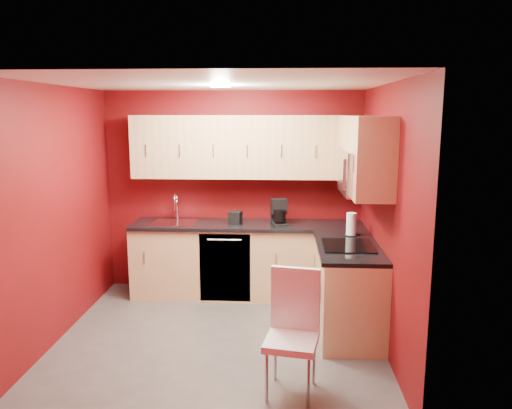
# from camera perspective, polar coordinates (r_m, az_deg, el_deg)

# --- Properties ---
(floor) EXTENTS (3.20, 3.20, 0.00)m
(floor) POSITION_cam_1_polar(r_m,az_deg,el_deg) (5.23, -4.14, -14.82)
(floor) COLOR #514E4C
(floor) RESTS_ON ground
(ceiling) EXTENTS (3.20, 3.20, 0.00)m
(ceiling) POSITION_cam_1_polar(r_m,az_deg,el_deg) (4.74, -4.55, 13.69)
(ceiling) COLOR white
(ceiling) RESTS_ON wall_back
(wall_back) EXTENTS (3.20, 0.00, 3.20)m
(wall_back) POSITION_cam_1_polar(r_m,az_deg,el_deg) (6.30, -2.59, 1.49)
(wall_back) COLOR maroon
(wall_back) RESTS_ON floor
(wall_front) EXTENTS (3.20, 0.00, 3.20)m
(wall_front) POSITION_cam_1_polar(r_m,az_deg,el_deg) (3.39, -7.59, -6.43)
(wall_front) COLOR maroon
(wall_front) RESTS_ON floor
(wall_left) EXTENTS (0.00, 3.00, 3.00)m
(wall_left) POSITION_cam_1_polar(r_m,az_deg,el_deg) (5.28, -21.83, -1.00)
(wall_left) COLOR maroon
(wall_left) RESTS_ON floor
(wall_right) EXTENTS (0.00, 3.00, 3.00)m
(wall_right) POSITION_cam_1_polar(r_m,az_deg,el_deg) (4.89, 14.61, -1.45)
(wall_right) COLOR maroon
(wall_right) RESTS_ON floor
(base_cabinets_back) EXTENTS (2.80, 0.60, 0.87)m
(base_cabinets_back) POSITION_cam_1_polar(r_m,az_deg,el_deg) (6.17, -0.94, -6.46)
(base_cabinets_back) COLOR tan
(base_cabinets_back) RESTS_ON floor
(base_cabinets_right) EXTENTS (0.60, 1.30, 0.87)m
(base_cabinets_right) POSITION_cam_1_polar(r_m,az_deg,el_deg) (5.30, 10.44, -9.53)
(base_cabinets_right) COLOR tan
(base_cabinets_right) RESTS_ON floor
(countertop_back) EXTENTS (2.80, 0.63, 0.04)m
(countertop_back) POSITION_cam_1_polar(r_m,az_deg,el_deg) (6.04, -0.96, -2.37)
(countertop_back) COLOR black
(countertop_back) RESTS_ON base_cabinets_back
(countertop_right) EXTENTS (0.63, 1.27, 0.04)m
(countertop_right) POSITION_cam_1_polar(r_m,az_deg,el_deg) (5.15, 10.46, -4.82)
(countertop_right) COLOR black
(countertop_right) RESTS_ON base_cabinets_right
(upper_cabinets_back) EXTENTS (2.80, 0.35, 0.75)m
(upper_cabinets_back) POSITION_cam_1_polar(r_m,az_deg,el_deg) (6.04, -0.89, 6.61)
(upper_cabinets_back) COLOR tan
(upper_cabinets_back) RESTS_ON wall_back
(upper_cabinets_right) EXTENTS (0.35, 1.55, 0.75)m
(upper_cabinets_right) POSITION_cam_1_polar(r_m,az_deg,el_deg) (5.20, 12.08, 6.45)
(upper_cabinets_right) COLOR tan
(upper_cabinets_right) RESTS_ON wall_right
(microwave) EXTENTS (0.42, 0.76, 0.42)m
(microwave) POSITION_cam_1_polar(r_m,az_deg,el_deg) (4.98, 12.05, 3.66)
(microwave) COLOR silver
(microwave) RESTS_ON upper_cabinets_right
(cooktop) EXTENTS (0.50, 0.55, 0.01)m
(cooktop) POSITION_cam_1_polar(r_m,az_deg,el_deg) (5.11, 10.46, -4.65)
(cooktop) COLOR black
(cooktop) RESTS_ON countertop_right
(sink) EXTENTS (0.52, 0.42, 0.35)m
(sink) POSITION_cam_1_polar(r_m,az_deg,el_deg) (6.17, -9.32, -1.71)
(sink) COLOR silver
(sink) RESTS_ON countertop_back
(dishwasher_front) EXTENTS (0.60, 0.02, 0.82)m
(dishwasher_front) POSITION_cam_1_polar(r_m,az_deg,el_deg) (5.92, -3.57, -7.23)
(dishwasher_front) COLOR black
(dishwasher_front) RESTS_ON base_cabinets_back
(downlight) EXTENTS (0.20, 0.20, 0.01)m
(downlight) POSITION_cam_1_polar(r_m,az_deg,el_deg) (5.03, -4.08, 13.33)
(downlight) COLOR white
(downlight) RESTS_ON ceiling
(coffee_maker) EXTENTS (0.24, 0.29, 0.31)m
(coffee_maker) POSITION_cam_1_polar(r_m,az_deg,el_deg) (5.92, 2.79, -0.91)
(coffee_maker) COLOR black
(coffee_maker) RESTS_ON countertop_back
(napkin_holder) EXTENTS (0.17, 0.17, 0.15)m
(napkin_holder) POSITION_cam_1_polar(r_m,az_deg,el_deg) (6.00, -2.36, -1.52)
(napkin_holder) COLOR black
(napkin_holder) RESTS_ON countertop_back
(paper_towel) EXTENTS (0.17, 0.17, 0.25)m
(paper_towel) POSITION_cam_1_polar(r_m,az_deg,el_deg) (5.52, 10.84, -2.23)
(paper_towel) COLOR white
(paper_towel) RESTS_ON countertop_right
(dining_chair) EXTENTS (0.47, 0.49, 1.00)m
(dining_chair) POSITION_cam_1_polar(r_m,az_deg,el_deg) (4.09, 4.08, -14.62)
(dining_chair) COLOR white
(dining_chair) RESTS_ON floor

